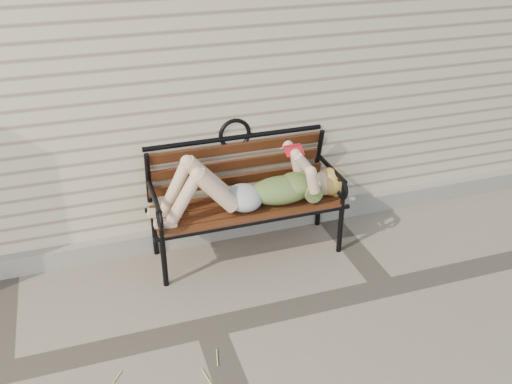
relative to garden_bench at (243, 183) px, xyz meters
name	(u,v)px	position (x,y,z in m)	size (l,w,h in m)	color
ground	(210,327)	(-0.47, -0.80, -0.54)	(80.00, 80.00, 0.00)	#796E5D
foundation_strip	(178,236)	(-0.47, 0.17, -0.47)	(8.00, 0.10, 0.15)	gray
garden_bench	(243,183)	(0.00, 0.00, 0.00)	(1.49, 0.59, 0.96)	black
reading_woman	(250,186)	(0.01, -0.12, 0.03)	(1.40, 0.32, 0.44)	#09363F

